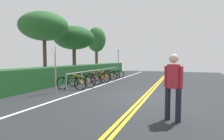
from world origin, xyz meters
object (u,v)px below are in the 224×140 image
object	(u,v)px
bicycle_4	(101,76)
tree_far_right	(74,38)
bicycle_1	(81,81)
bicycle_3	(97,78)
tree_extra	(96,40)
bicycle_0	(71,83)
pedestrian	(173,82)
sign_post_far	(118,60)
bicycle_5	(107,76)
bike_rack	(99,73)
bicycle_6	(111,75)
sign_post_near	(55,65)
bicycle_2	(88,79)
bicycle_7	(116,74)
tree_mid	(44,27)

from	to	relation	value
bicycle_4	tree_far_right	size ratio (longest dim) A/B	0.38
bicycle_4	bicycle_1	bearing A→B (deg)	-178.35
bicycle_3	tree_extra	xyz separation A→B (m)	(7.99, 3.86, 3.38)
bicycle_0	tree_extra	xyz separation A→B (m)	(10.87, 3.70, 3.39)
tree_far_right	tree_extra	size ratio (longest dim) A/B	0.86
bicycle_4	pedestrian	distance (m)	8.72
sign_post_far	bicycle_5	bearing A→B (deg)	-175.40
bike_rack	pedestrian	size ratio (longest dim) A/B	4.48
bike_rack	tree_extra	world-z (taller)	tree_extra
bicycle_4	tree_extra	bearing A→B (deg)	27.82
bicycle_4	tree_extra	size ratio (longest dim) A/B	0.33
bicycle_6	tree_far_right	world-z (taller)	tree_far_right
bicycle_1	bicycle_5	size ratio (longest dim) A/B	1.10
sign_post_far	tree_far_right	bearing A→B (deg)	120.96
bicycle_4	sign_post_near	distance (m)	4.99
bicycle_2	bicycle_5	xyz separation A→B (m)	(2.75, -0.16, -0.03)
bicycle_5	sign_post_far	size ratio (longest dim) A/B	0.67
bicycle_7	sign_post_near	size ratio (longest dim) A/B	0.75
bike_rack	bicycle_7	world-z (taller)	bike_rack
bicycle_1	pedestrian	world-z (taller)	pedestrian
pedestrian	sign_post_far	bearing A→B (deg)	25.08
bicycle_5	sign_post_near	world-z (taller)	sign_post_near
bicycle_3	tree_mid	world-z (taller)	tree_mid
bicycle_4	tree_far_right	distance (m)	5.19
bicycle_4	bicycle_6	distance (m)	1.91
bicycle_5	bicycle_7	world-z (taller)	same
bicycle_2	sign_post_far	world-z (taller)	sign_post_far
bicycle_0	bicycle_7	distance (m)	6.66
bicycle_2	bicycle_7	world-z (taller)	bicycle_2
bicycle_4	pedestrian	size ratio (longest dim) A/B	0.98
tree_mid	tree_far_right	bearing A→B (deg)	0.64
sign_post_far	bicycle_0	bearing A→B (deg)	-179.04
bicycle_4	tree_mid	size ratio (longest dim) A/B	0.35
pedestrian	tree_mid	distance (m)	10.58
tree_far_right	sign_post_far	bearing A→B (deg)	-59.04
bicycle_2	bicycle_4	bearing A→B (deg)	-1.33
bicycle_0	tree_far_right	size ratio (longest dim) A/B	0.38
sign_post_near	pedestrian	bearing A→B (deg)	-112.03
bicycle_6	tree_mid	distance (m)	6.13
bicycle_0	bicycle_6	bearing A→B (deg)	-0.66
bicycle_5	bicycle_4	bearing A→B (deg)	172.28
bicycle_2	bicycle_5	world-z (taller)	bicycle_2
bicycle_0	sign_post_far	distance (m)	8.14
bicycle_1	bicycle_3	xyz separation A→B (m)	(2.00, -0.06, -0.01)
bicycle_7	pedestrian	distance (m)	11.09
bicycle_3	sign_post_near	xyz separation A→B (m)	(-3.94, 0.30, 0.97)
bicycle_3	bike_rack	bearing A→B (deg)	13.67
bicycle_5	bicycle_7	distance (m)	1.96
bicycle_2	tree_extra	xyz separation A→B (m)	(8.92, 3.67, 3.36)
bicycle_2	tree_far_right	distance (m)	6.19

